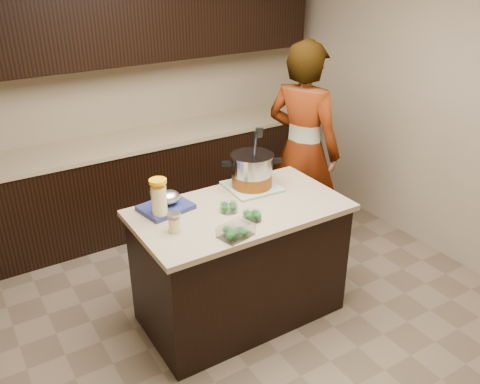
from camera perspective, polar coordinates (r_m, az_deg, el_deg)
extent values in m
plane|color=brown|center=(3.97, 0.00, -13.35)|extent=(4.00, 4.00, 0.00)
cube|color=tan|center=(5.03, -12.40, 11.94)|extent=(4.00, 0.04, 2.70)
cube|color=tan|center=(4.62, 21.90, 9.46)|extent=(0.04, 4.00, 2.70)
cube|color=black|center=(5.06, -10.23, 1.14)|extent=(3.60, 0.60, 0.86)
cube|color=tan|center=(4.89, -10.64, 5.93)|extent=(3.60, 0.63, 0.04)
cube|color=black|center=(4.75, -12.31, 18.55)|extent=(3.60, 0.35, 0.75)
cube|color=black|center=(3.71, 0.00, -8.21)|extent=(1.40, 0.75, 0.86)
cube|color=tan|center=(3.48, 0.00, -2.07)|extent=(1.46, 0.81, 0.04)
cube|color=#5A855B|center=(3.75, 1.34, 0.60)|extent=(0.38, 0.38, 0.02)
cylinder|color=#B7B7BC|center=(3.70, 1.36, 2.35)|extent=(0.38, 0.38, 0.23)
cylinder|color=brown|center=(3.73, 1.35, 1.39)|extent=(0.39, 0.39, 0.09)
cylinder|color=#B7B7BC|center=(3.65, 1.38, 4.11)|extent=(0.41, 0.41, 0.02)
cube|color=black|center=(3.65, -1.47, 3.22)|extent=(0.08, 0.06, 0.03)
cube|color=black|center=(3.71, 4.16, 3.55)|extent=(0.08, 0.06, 0.03)
cylinder|color=black|center=(3.60, 1.66, 4.92)|extent=(0.07, 0.12, 0.28)
cylinder|color=#F7E497|center=(3.33, -9.04, -1.19)|extent=(0.10, 0.10, 0.23)
cylinder|color=white|center=(3.33, -9.06, -0.98)|extent=(0.11, 0.11, 0.26)
cylinder|color=#F3A805|center=(3.27, -9.22, 1.18)|extent=(0.11, 0.11, 0.02)
cylinder|color=#F7E497|center=(3.20, -7.37, -3.69)|extent=(0.09, 0.09, 0.09)
cylinder|color=white|center=(3.19, -7.38, -3.48)|extent=(0.10, 0.10, 0.12)
cylinder|color=silver|center=(3.16, -7.45, -2.38)|extent=(0.11, 0.11, 0.02)
cylinder|color=silver|center=(3.42, -1.28, -1.73)|extent=(0.13, 0.13, 0.06)
cylinder|color=silver|center=(3.31, 1.36, -2.68)|extent=(0.15, 0.15, 0.06)
cube|color=silver|center=(3.13, -0.48, -4.38)|extent=(0.23, 0.19, 0.07)
cube|color=navy|center=(3.48, -8.34, -1.72)|extent=(0.37, 0.32, 0.03)
ellipsoid|color=silver|center=(3.46, -8.07, -0.72)|extent=(0.17, 0.14, 0.09)
imported|color=gray|center=(4.40, 7.05, 4.66)|extent=(0.67, 0.80, 1.87)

